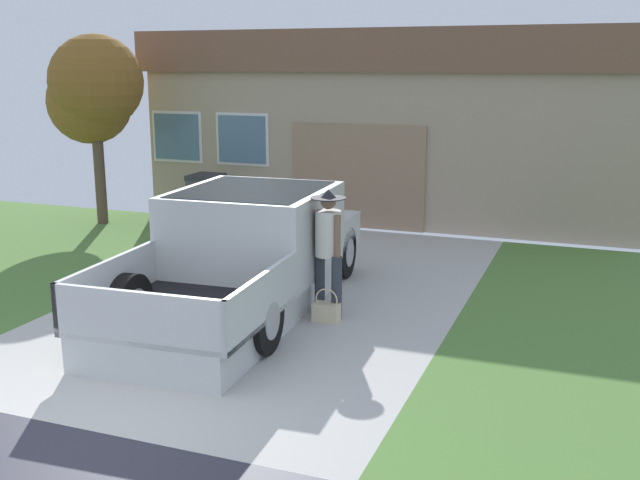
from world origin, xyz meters
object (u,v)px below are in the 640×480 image
person_with_hat (328,243)px  front_yard_tree (93,91)px  pickup_truck (250,251)px  handbag (326,311)px  house_with_garage (406,120)px  wheeled_trash_bin (206,197)px

person_with_hat → front_yard_tree: front_yard_tree is taller
pickup_truck → person_with_hat: 1.29m
front_yard_tree → person_with_hat: bearing=-31.0°
handbag → front_yard_tree: bearing=147.9°
handbag → house_with_garage: 8.69m
handbag → wheeled_trash_bin: size_ratio=0.42×
pickup_truck → wheeled_trash_bin: 5.37m
house_with_garage → wheeled_trash_bin: 5.12m
person_with_hat → wheeled_trash_bin: 6.35m
person_with_hat → wheeled_trash_bin: size_ratio=1.62×
front_yard_tree → handbag: bearing=-32.1°
front_yard_tree → wheeled_trash_bin: 3.14m
pickup_truck → house_with_garage: (0.16, 7.98, 1.29)m
pickup_truck → handbag: bearing=-21.2°
house_with_garage → front_yard_tree: size_ratio=2.77×
wheeled_trash_bin → house_with_garage: bearing=47.7°
pickup_truck → person_with_hat: size_ratio=3.11×
handbag → wheeled_trash_bin: (-4.45, 4.78, 0.44)m
person_with_hat → wheeled_trash_bin: person_with_hat is taller
pickup_truck → house_with_garage: bearing=85.7°
handbag → house_with_garage: (-1.14, 8.41, 1.87)m
person_with_hat → handbag: 0.90m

